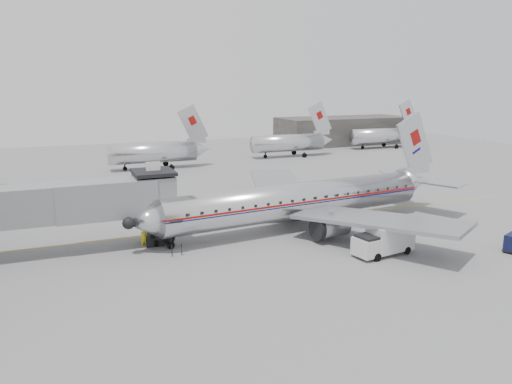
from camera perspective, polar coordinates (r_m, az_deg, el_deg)
ground at (r=43.87m, az=1.38°, el=-5.79°), size 160.00×160.00×0.00m
hangar at (r=116.46m, az=9.99°, el=6.95°), size 30.00×12.00×6.00m
apron_line at (r=50.28m, az=1.79°, el=-3.41°), size 60.00×0.15×0.01m
jet_bridge at (r=42.92m, az=-21.55°, el=-1.30°), size 21.00×6.20×7.10m
distant_aircraft_near at (r=82.29m, az=-11.59°, el=4.50°), size 16.39×3.20×10.26m
distant_aircraft_mid at (r=94.24m, az=3.72°, el=5.70°), size 16.39×3.20×10.26m
distant_aircraft_far at (r=110.05m, az=14.18°, el=6.31°), size 16.39×3.20×10.26m
airliner at (r=47.91m, az=5.43°, el=-0.91°), size 34.01×31.36×10.77m
service_van at (r=41.83m, az=14.43°, el=-5.26°), size 5.44×2.73×2.45m
ramp_worker at (r=43.64m, az=-12.69°, el=-5.10°), size 0.59×0.40×1.61m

